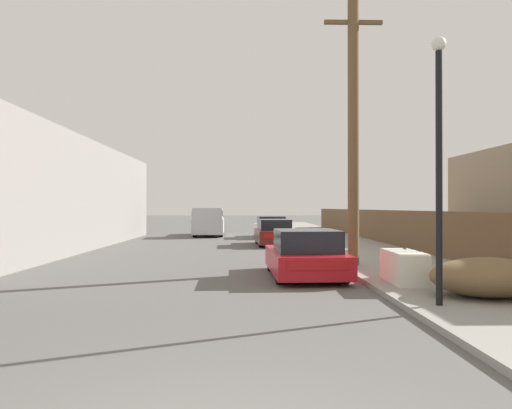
{
  "coord_description": "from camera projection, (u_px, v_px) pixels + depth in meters",
  "views": [
    {
      "loc": [
        0.28,
        -3.53,
        1.89
      ],
      "look_at": [
        0.66,
        11.94,
        1.97
      ],
      "focal_mm": 35.0,
      "sensor_mm": 36.0,
      "label": 1
    }
  ],
  "objects": [
    {
      "name": "brush_pile",
      "position": [
        489.0,
        277.0,
        9.84
      ],
      "size": [
        2.29,
        1.77,
        0.77
      ],
      "color": "brown",
      "rests_on": "sidewalk_curb"
    },
    {
      "name": "wooden_fence",
      "position": [
        394.0,
        228.0,
        23.12
      ],
      "size": [
        0.08,
        42.77,
        1.62
      ],
      "primitive_type": "cube",
      "color": "brown",
      "rests_on": "sidewalk_curb"
    },
    {
      "name": "pickup_truck",
      "position": [
        209.0,
        222.0,
        32.46
      ],
      "size": [
        2.07,
        5.39,
        1.83
      ],
      "rotation": [
        0.0,
        0.0,
        3.17
      ],
      "color": "silver",
      "rests_on": "ground"
    },
    {
      "name": "parked_sports_car_red",
      "position": [
        305.0,
        256.0,
        13.42
      ],
      "size": [
        1.97,
        4.09,
        1.29
      ],
      "rotation": [
        0.0,
        0.0,
        0.03
      ],
      "color": "red",
      "rests_on": "ground"
    },
    {
      "name": "discarded_fridge",
      "position": [
        404.0,
        267.0,
        11.71
      ],
      "size": [
        0.73,
        1.78,
        0.76
      ],
      "rotation": [
        0.0,
        0.0,
        -0.02
      ],
      "color": "silver",
      "rests_on": "sidewalk_curb"
    },
    {
      "name": "sidewalk_curb",
      "position": [
        336.0,
        241.0,
        27.13
      ],
      "size": [
        4.2,
        63.0,
        0.12
      ],
      "primitive_type": "cube",
      "color": "gray",
      "rests_on": "ground"
    },
    {
      "name": "car_parked_far",
      "position": [
        271.0,
        227.0,
        31.04
      ],
      "size": [
        1.97,
        4.46,
        1.32
      ],
      "rotation": [
        0.0,
        0.0,
        0.03
      ],
      "color": "silver",
      "rests_on": "ground"
    },
    {
      "name": "street_lamp",
      "position": [
        439.0,
        150.0,
        9.0
      ],
      "size": [
        0.26,
        0.26,
        4.85
      ],
      "color": "black",
      "rests_on": "sidewalk_curb"
    },
    {
      "name": "car_parked_mid",
      "position": [
        274.0,
        233.0,
        24.62
      ],
      "size": [
        1.87,
        4.16,
        1.29
      ],
      "rotation": [
        0.0,
        0.0,
        0.04
      ],
      "color": "#5B1E19",
      "rests_on": "ground"
    },
    {
      "name": "utility_pole",
      "position": [
        353.0,
        127.0,
        15.32
      ],
      "size": [
        1.8,
        0.34,
        8.29
      ],
      "color": "brown",
      "rests_on": "sidewalk_curb"
    },
    {
      "name": "building_left_block",
      "position": [
        19.0,
        195.0,
        22.35
      ],
      "size": [
        7.0,
        22.57,
        4.83
      ],
      "primitive_type": "cube",
      "color": "gray",
      "rests_on": "ground"
    }
  ]
}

